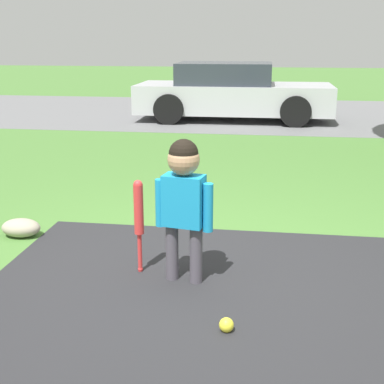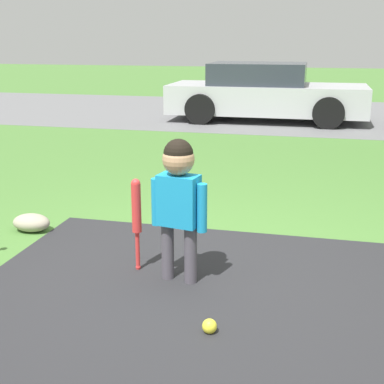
{
  "view_description": "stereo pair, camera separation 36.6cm",
  "coord_description": "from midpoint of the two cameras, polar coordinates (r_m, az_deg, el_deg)",
  "views": [
    {
      "loc": [
        0.53,
        -3.66,
        1.71
      ],
      "look_at": [
        -0.05,
        0.29,
        0.56
      ],
      "focal_mm": 50.0,
      "sensor_mm": 36.0,
      "label": 1
    },
    {
      "loc": [
        0.89,
        -3.59,
        1.71
      ],
      "look_at": [
        -0.05,
        0.29,
        0.56
      ],
      "focal_mm": 50.0,
      "sensor_mm": 36.0,
      "label": 2
    }
  ],
  "objects": [
    {
      "name": "edging_rock",
      "position": [
        5.08,
        -19.77,
        -3.64
      ],
      "size": [
        0.35,
        0.24,
        0.16
      ],
      "color": "#9E937F",
      "rests_on": "ground"
    },
    {
      "name": "sports_ball",
      "position": [
        3.32,
        0.45,
        -14.07
      ],
      "size": [
        0.09,
        0.09,
        0.09
      ],
      "color": "yellow",
      "rests_on": "ground"
    },
    {
      "name": "child",
      "position": [
        3.74,
        -3.69,
        0.06
      ],
      "size": [
        0.42,
        0.22,
        1.05
      ],
      "rotation": [
        0.0,
        0.0,
        -0.18
      ],
      "color": "#4C4751",
      "rests_on": "ground"
    },
    {
      "name": "street_strip",
      "position": [
        12.87,
        5.13,
        8.4
      ],
      "size": [
        40.0,
        6.0,
        0.01
      ],
      "color": "slate",
      "rests_on": "ground"
    },
    {
      "name": "parked_car",
      "position": [
        11.69,
        3.36,
        10.51
      ],
      "size": [
        4.14,
        1.86,
        1.21
      ],
      "rotation": [
        0.0,
        0.0,
        0.01
      ],
      "color": "#B7B7BC",
      "rests_on": "ground"
    },
    {
      "name": "ground_plane",
      "position": [
        4.07,
        -2.55,
        -8.81
      ],
      "size": [
        60.0,
        60.0,
        0.0
      ],
      "primitive_type": "plane",
      "color": "#477533"
    },
    {
      "name": "baseball_bat",
      "position": [
        3.98,
        -8.33,
        -2.3
      ],
      "size": [
        0.07,
        0.07,
        0.72
      ],
      "color": "red",
      "rests_on": "ground"
    }
  ]
}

